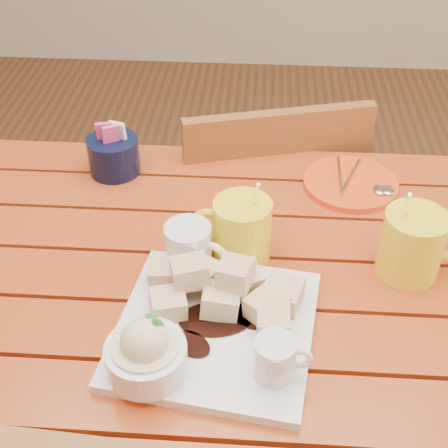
# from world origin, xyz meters

# --- Properties ---
(table) EXTENTS (1.20, 0.79, 0.75)m
(table) POSITION_xyz_m (0.00, 0.00, 0.64)
(table) COLOR #A63D15
(table) RESTS_ON ground
(dessert_plate) EXTENTS (0.31, 0.31, 0.11)m
(dessert_plate) POSITION_xyz_m (0.01, -0.13, 0.78)
(dessert_plate) COLOR white
(dessert_plate) RESTS_ON table
(coffee_mug_left) EXTENTS (0.13, 0.09, 0.16)m
(coffee_mug_left) POSITION_xyz_m (0.06, 0.06, 0.80)
(coffee_mug_left) COLOR yellow
(coffee_mug_left) RESTS_ON table
(coffee_mug_right) EXTENTS (0.14, 0.10, 0.16)m
(coffee_mug_right) POSITION_xyz_m (0.33, 0.04, 0.81)
(coffee_mug_right) COLOR yellow
(coffee_mug_right) RESTS_ON table
(cream_pitcher) EXTENTS (0.11, 0.09, 0.09)m
(cream_pitcher) POSITION_xyz_m (-0.02, 0.02, 0.80)
(cream_pitcher) COLOR white
(cream_pitcher) RESTS_ON table
(sugar_caddy) EXTENTS (0.10, 0.10, 0.11)m
(sugar_caddy) POSITION_xyz_m (-0.20, 0.29, 0.79)
(sugar_caddy) COLOR black
(sugar_caddy) RESTS_ON table
(orange_saucer) EXTENTS (0.18, 0.18, 0.02)m
(orange_saucer) POSITION_xyz_m (0.26, 0.27, 0.76)
(orange_saucer) COLOR #F94C15
(orange_saucer) RESTS_ON table
(chair_far) EXTENTS (0.49, 0.49, 0.84)m
(chair_far) POSITION_xyz_m (0.09, 0.49, 0.47)
(chair_far) COLOR brown
(chair_far) RESTS_ON ground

